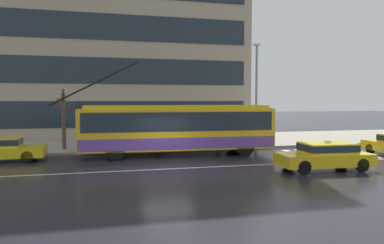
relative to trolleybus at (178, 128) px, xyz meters
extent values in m
plane|color=black|center=(-1.12, -2.93, -1.63)|extent=(160.00, 160.00, 0.00)
cube|color=gray|center=(-1.12, 6.60, -1.56)|extent=(80.00, 10.00, 0.14)
cube|color=beige|center=(7.18, -1.67, -1.62)|extent=(0.44, 4.40, 0.01)
cube|color=beige|center=(8.08, -1.67, -1.62)|extent=(0.44, 4.40, 0.01)
cube|color=beige|center=(8.98, -1.67, -1.62)|extent=(0.44, 4.40, 0.01)
cube|color=beige|center=(9.88, -1.67, -1.62)|extent=(0.44, 4.40, 0.01)
cube|color=beige|center=(10.78, -1.67, -1.62)|extent=(0.44, 4.40, 0.01)
cube|color=silver|center=(-1.12, -4.13, -1.62)|extent=(72.00, 0.14, 0.01)
cube|color=yellow|center=(-0.02, 0.00, -0.04)|extent=(11.32, 2.87, 2.34)
cube|color=yellow|center=(-0.02, 0.00, 1.23)|extent=(10.64, 2.60, 0.20)
cube|color=#1E2833|center=(-0.02, 0.00, 0.43)|extent=(10.87, 2.89, 1.07)
cube|color=#6944A1|center=(-0.02, 0.00, -0.79)|extent=(11.21, 2.90, 0.65)
cube|color=#1E2833|center=(5.55, -0.20, 0.43)|extent=(0.20, 2.18, 1.17)
cube|color=black|center=(5.40, -0.19, 1.03)|extent=(0.23, 1.88, 0.28)
cylinder|color=black|center=(-4.70, 0.52, 2.58)|extent=(4.92, 0.24, 2.55)
cylinder|color=black|center=(-4.72, -0.18, 2.58)|extent=(4.92, 0.24, 2.55)
cylinder|color=black|center=(3.84, 0.95, -1.11)|extent=(1.05, 0.34, 1.04)
cylinder|color=black|center=(3.76, -1.22, -1.11)|extent=(1.05, 0.34, 1.04)
cylinder|color=black|center=(-3.57, 1.21, -1.11)|extent=(1.05, 0.34, 1.04)
cylinder|color=black|center=(-3.65, -0.96, -1.11)|extent=(1.05, 0.34, 1.04)
cylinder|color=black|center=(11.54, -2.18, -1.32)|extent=(0.21, 0.62, 0.62)
cylinder|color=black|center=(-8.14, 0.82, -1.32)|extent=(0.62, 0.21, 0.62)
cylinder|color=black|center=(-8.12, -0.71, -1.32)|extent=(0.62, 0.21, 0.62)
cube|color=yellow|center=(5.69, -6.08, -1.12)|extent=(4.40, 2.03, 0.55)
cube|color=yellow|center=(5.87, -6.09, -0.60)|extent=(2.41, 1.67, 0.48)
cube|color=#1E2833|center=(5.87, -6.09, -0.58)|extent=(2.45, 1.69, 0.31)
cube|color=silver|center=(5.87, -6.09, -0.29)|extent=(0.29, 0.18, 0.12)
cylinder|color=black|center=(4.23, -6.80, -1.32)|extent=(0.63, 0.23, 0.62)
cylinder|color=black|center=(4.32, -5.21, -1.32)|extent=(0.63, 0.23, 0.62)
cylinder|color=black|center=(7.07, -6.95, -1.32)|extent=(0.63, 0.23, 0.62)
cylinder|color=black|center=(7.16, -5.37, -1.32)|extent=(0.63, 0.23, 0.62)
cylinder|color=gray|center=(0.69, 2.41, -0.24)|extent=(0.08, 0.08, 2.49)
cylinder|color=gray|center=(-2.94, 2.41, -0.24)|extent=(0.08, 0.08, 2.49)
cylinder|color=gray|center=(0.69, 3.74, -0.24)|extent=(0.08, 0.08, 2.49)
cylinder|color=gray|center=(-2.94, 3.74, -0.24)|extent=(0.08, 0.08, 2.49)
cube|color=#99ADB2|center=(-1.13, 3.74, -0.19)|extent=(3.45, 0.04, 1.99)
cube|color=#B2B2B7|center=(-1.13, 3.08, 1.04)|extent=(3.93, 1.63, 0.08)
cube|color=brown|center=(-1.13, 3.41, -1.04)|extent=(2.54, 0.36, 0.08)
cylinder|color=black|center=(3.99, 4.23, -1.09)|extent=(0.14, 0.14, 0.80)
cylinder|color=black|center=(3.90, 4.36, -1.09)|extent=(0.14, 0.14, 0.80)
cylinder|color=#52332C|center=(3.94, 4.29, -0.40)|extent=(0.50, 0.50, 0.58)
sphere|color=tan|center=(3.94, 4.29, 0.01)|extent=(0.23, 0.23, 0.23)
cone|color=#2E4294|center=(3.87, 4.39, 0.30)|extent=(1.13, 1.13, 0.28)
cylinder|color=#333333|center=(3.87, 4.39, -0.22)|extent=(0.02, 0.02, 0.76)
cylinder|color=black|center=(-1.88, 4.51, -1.09)|extent=(0.14, 0.14, 0.80)
cylinder|color=black|center=(-1.92, 4.36, -1.09)|extent=(0.14, 0.14, 0.80)
cylinder|color=#483024|center=(-1.90, 4.44, -0.40)|extent=(0.44, 0.44, 0.57)
sphere|color=tan|center=(-1.90, 4.44, -0.01)|extent=(0.20, 0.20, 0.20)
cylinder|color=black|center=(-0.66, 3.62, -1.06)|extent=(0.14, 0.14, 0.85)
cylinder|color=black|center=(-0.75, 3.75, -1.06)|extent=(0.14, 0.14, 0.85)
cylinder|color=navy|center=(-0.71, 3.68, -0.36)|extent=(0.50, 0.50, 0.55)
sphere|color=tan|center=(-0.71, 3.68, 0.02)|extent=(0.21, 0.21, 0.21)
cone|color=black|center=(-0.78, 3.78, 0.31)|extent=(1.39, 1.39, 0.28)
cylinder|color=#333333|center=(-0.78, 3.78, -0.19)|extent=(0.02, 0.02, 0.72)
cylinder|color=navy|center=(-2.99, 3.56, -1.09)|extent=(0.14, 0.14, 0.79)
cylinder|color=navy|center=(-3.14, 3.62, -1.09)|extent=(0.14, 0.14, 0.79)
cylinder|color=#252934|center=(-3.06, 3.59, -0.41)|extent=(0.47, 0.47, 0.58)
sphere|color=#DC918B|center=(-3.06, 3.59, -0.01)|extent=(0.20, 0.20, 0.20)
cone|color=gold|center=(-2.95, 3.54, 0.27)|extent=(1.49, 1.49, 0.30)
cylinder|color=#333333|center=(-2.95, 3.54, -0.25)|extent=(0.02, 0.02, 0.73)
cylinder|color=gray|center=(6.22, 2.80, 1.95)|extent=(0.16, 0.16, 6.87)
ellipsoid|color=silver|center=(6.22, 2.80, 5.51)|extent=(0.60, 0.32, 0.24)
cylinder|color=brown|center=(-6.71, 3.51, 0.30)|extent=(0.25, 0.25, 3.57)
cylinder|color=brown|center=(-6.42, 3.22, 1.03)|extent=(0.72, 0.70, 0.84)
cylinder|color=#4B3E39|center=(-6.91, 3.78, 1.42)|extent=(0.53, 0.67, 0.73)
cylinder|color=brown|center=(-6.66, 2.97, 1.87)|extent=(0.23, 1.15, 0.92)
cube|color=tan|center=(-3.54, 18.79, 11.47)|extent=(26.04, 14.91, 26.19)
cube|color=#1E2833|center=(-3.54, 11.31, 0.43)|extent=(24.48, 0.06, 2.24)
cube|color=#1E2833|center=(-3.54, 11.31, 4.17)|extent=(24.48, 0.06, 2.24)
cube|color=#1E2833|center=(-3.54, 11.31, 7.92)|extent=(24.48, 0.06, 2.24)
camera|label=1|loc=(-4.30, -20.85, 1.60)|focal=33.88mm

